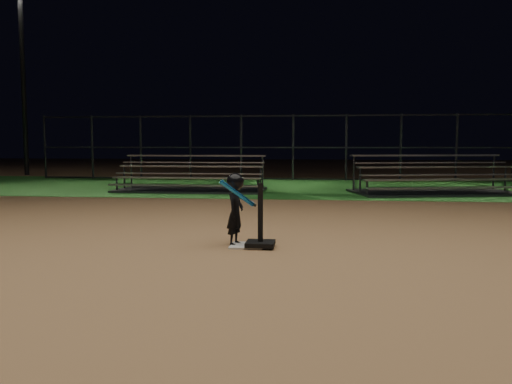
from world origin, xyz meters
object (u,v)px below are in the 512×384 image
(batting_tee, at_px, (260,234))
(bleacher_right, at_px, (434,186))
(child_batter, at_px, (235,207))
(light_pole_left, at_px, (22,62))
(home_plate, at_px, (247,246))
(bleacher_left, at_px, (191,184))

(batting_tee, height_order, bleacher_right, bleacher_right)
(child_batter, distance_m, bleacher_right, 9.04)
(light_pole_left, bearing_deg, child_batter, -51.50)
(home_plate, relative_size, light_pole_left, 0.05)
(bleacher_right, height_order, light_pole_left, light_pole_left)
(child_batter, height_order, bleacher_left, bleacher_left)
(bleacher_right, bearing_deg, batting_tee, -128.98)
(bleacher_left, bearing_deg, home_plate, -70.64)
(child_batter, relative_size, bleacher_right, 0.21)
(home_plate, bearing_deg, light_pole_left, 128.77)
(bleacher_left, bearing_deg, bleacher_right, -0.12)
(home_plate, xyz_separation_m, bleacher_left, (-2.77, 8.06, 0.20))
(bleacher_left, distance_m, bleacher_right, 6.94)
(home_plate, height_order, bleacher_right, bleacher_right)
(home_plate, xyz_separation_m, batting_tee, (0.18, -0.06, 0.17))
(home_plate, bearing_deg, child_batter, 157.30)
(bleacher_left, distance_m, light_pole_left, 12.44)
(home_plate, relative_size, child_batter, 0.45)
(child_batter, bearing_deg, light_pole_left, 50.81)
(home_plate, bearing_deg, batting_tee, -16.97)
(home_plate, height_order, bleacher_left, bleacher_left)
(child_batter, bearing_deg, bleacher_left, 30.32)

